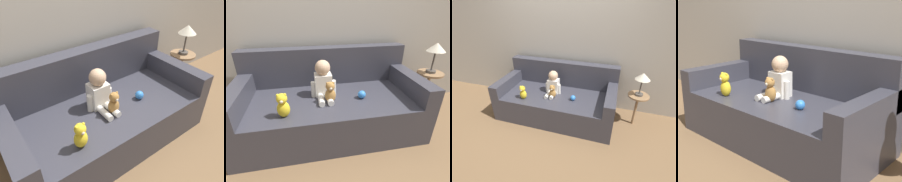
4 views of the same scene
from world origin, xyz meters
The scene contains 7 objects.
ground_plane centered at (0.00, 0.00, 0.00)m, with size 12.00×12.00×0.00m, color brown.
wall_back centered at (0.00, 0.57, 1.30)m, with size 8.00×0.05×2.60m.
couch centered at (0.00, 0.06, 0.31)m, with size 2.00×0.97×0.89m.
person_baby centered at (-0.07, 0.02, 0.61)m, with size 0.27×0.35×0.40m.
teddy_bear_brown centered at (-0.02, -0.14, 0.55)m, with size 0.11×0.11×0.23m.
plush_toy_side centered at (-0.47, -0.31, 0.56)m, with size 0.11×0.11×0.24m.
toy_ball centered at (0.32, -0.11, 0.48)m, with size 0.09×0.09×0.09m.
Camera 4 is at (1.97, -2.03, 1.35)m, focal length 50.00 mm.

